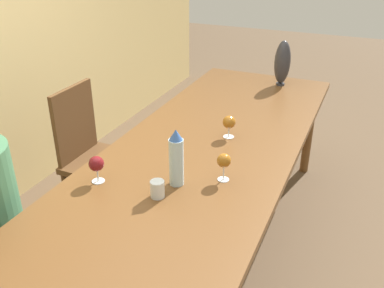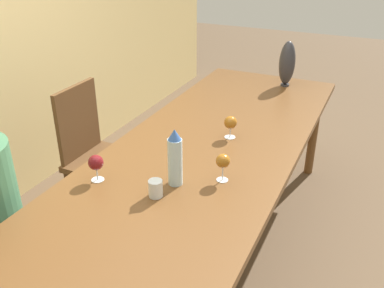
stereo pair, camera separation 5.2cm
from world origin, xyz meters
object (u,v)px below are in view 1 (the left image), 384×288
object	(u,v)px
wine_glass_2	(224,161)
chair_far	(94,153)
vase	(282,63)
wine_glass_1	(96,164)
water_tumbler	(157,189)
water_bottle	(176,158)
wine_glass_0	(229,123)

from	to	relation	value
wine_glass_2	chair_far	distance (m)	1.17
vase	wine_glass_1	bearing A→B (deg)	164.63
wine_glass_2	water_tumbler	bearing A→B (deg)	138.55
wine_glass_2	water_bottle	bearing A→B (deg)	122.17
water_bottle	wine_glass_0	distance (m)	0.59
water_bottle	vase	world-z (taller)	vase
water_tumbler	wine_glass_2	distance (m)	0.35
wine_glass_1	wine_glass_2	bearing A→B (deg)	-65.24
vase	wine_glass_1	size ratio (longest dim) A/B	2.57
wine_glass_0	wine_glass_1	size ratio (longest dim) A/B	0.99
water_tumbler	wine_glass_2	xyz separation A→B (m)	(0.26, -0.23, 0.06)
water_tumbler	chair_far	distance (m)	1.07
wine_glass_1	wine_glass_0	bearing A→B (deg)	-30.24
vase	water_tumbler	bearing A→B (deg)	174.84
water_bottle	water_tumbler	bearing A→B (deg)	166.33
water_bottle	chair_far	xyz separation A→B (m)	(0.49, 0.85, -0.39)
wine_glass_1	chair_far	size ratio (longest dim) A/B	0.14
water_tumbler	vase	xyz separation A→B (m)	(1.76, -0.16, 0.14)
wine_glass_0	wine_glass_2	bearing A→B (deg)	-163.99
wine_glass_0	water_bottle	bearing A→B (deg)	174.09
vase	wine_glass_0	world-z (taller)	vase
wine_glass_0	wine_glass_1	xyz separation A→B (m)	(-0.72, 0.42, 0.00)
water_bottle	chair_far	size ratio (longest dim) A/B	0.30
water_tumbler	wine_glass_0	xyz separation A→B (m)	(0.72, -0.09, 0.05)
wine_glass_2	wine_glass_1	bearing A→B (deg)	114.76
water_bottle	wine_glass_0	xyz separation A→B (m)	(0.58, -0.06, -0.05)
wine_glass_1	water_bottle	bearing A→B (deg)	-69.68
vase	chair_far	xyz separation A→B (m)	(-1.14, 0.98, -0.43)
vase	wine_glass_0	size ratio (longest dim) A/B	2.60
wine_glass_1	wine_glass_2	world-z (taller)	wine_glass_2
vase	wine_glass_0	distance (m)	1.05
wine_glass_1	wine_glass_2	size ratio (longest dim) A/B	0.95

